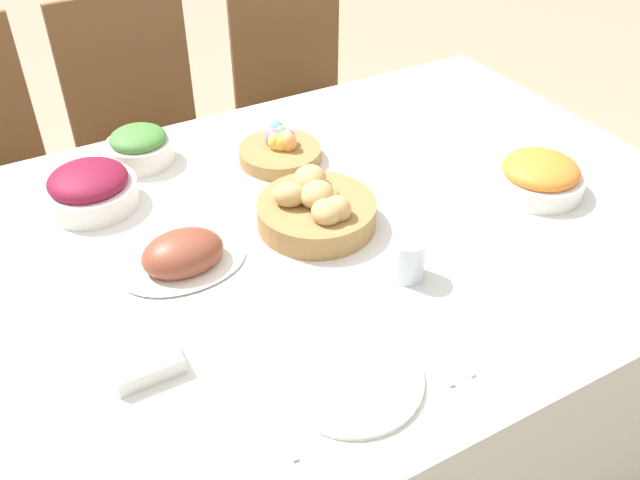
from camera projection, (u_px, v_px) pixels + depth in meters
ground_plane at (295, 455)px, 1.88m from camera, size 12.00×12.00×0.00m
dining_table at (291, 361)px, 1.65m from camera, size 1.89×1.19×0.76m
chair_far_right at (303, 105)px, 2.43m from camera, size 0.42×0.42×0.98m
chair_far_center at (150, 142)px, 2.21m from camera, size 0.44×0.44×0.98m
bread_basket at (316, 208)px, 1.43m from camera, size 0.25×0.25×0.10m
egg_basket at (280, 150)px, 1.65m from camera, size 0.20×0.20×0.08m
ham_platter at (183, 255)px, 1.32m from camera, size 0.25×0.18×0.08m
green_salad_bowl at (139, 146)px, 1.63m from camera, size 0.16×0.16×0.09m
beet_salad_bowl at (90, 188)px, 1.48m from camera, size 0.20×0.20×0.10m
carrot_bowl at (539, 176)px, 1.53m from camera, size 0.20×0.20×0.09m
dinner_plate at (352, 379)px, 1.10m from camera, size 0.24×0.24×0.01m
fork at (273, 415)px, 1.05m from camera, size 0.02×0.18×0.00m
knife at (423, 349)px, 1.16m from camera, size 0.02×0.18×0.00m
spoon at (437, 342)px, 1.17m from camera, size 0.02×0.18×0.00m
drinking_cup at (408, 258)px, 1.29m from camera, size 0.07×0.07×0.09m
butter_dish at (146, 365)px, 1.11m from camera, size 0.11×0.07×0.03m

